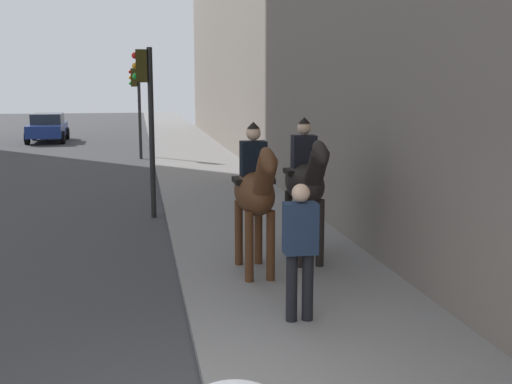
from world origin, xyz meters
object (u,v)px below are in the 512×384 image
mounted_horse_far (305,181)px  traffic_light_near_curb (147,105)px  car_near_lane (48,127)px  mounted_horse_near (255,191)px  traffic_light_far_curb (137,98)px  pedestrian_greeting (300,243)px

mounted_horse_far → traffic_light_near_curb: traffic_light_near_curb is taller
mounted_horse_far → car_near_lane: mounted_horse_far is taller
mounted_horse_near → traffic_light_near_curb: 5.31m
car_near_lane → traffic_light_far_curb: bearing=27.4°
mounted_horse_far → traffic_light_near_curb: 5.13m
pedestrian_greeting → traffic_light_far_curb: bearing=7.0°
traffic_light_near_curb → traffic_light_far_curb: traffic_light_near_curb is taller
car_near_lane → traffic_light_far_curb: 9.66m
pedestrian_greeting → mounted_horse_far: bearing=-15.0°
pedestrian_greeting → traffic_light_near_curb: traffic_light_near_curb is taller
mounted_horse_near → pedestrian_greeting: (-2.01, -0.18, -0.31)m
mounted_horse_near → traffic_light_near_curb: (4.97, 1.49, 1.11)m
pedestrian_greeting → traffic_light_far_curb: traffic_light_far_curb is taller
mounted_horse_near → mounted_horse_far: bearing=121.1°
car_near_lane → traffic_light_far_curb: traffic_light_far_curb is taller
traffic_light_near_curb → traffic_light_far_curb: size_ratio=1.05×
mounted_horse_near → car_near_lane: (24.67, 6.25, -0.66)m
pedestrian_greeting → mounted_horse_near: bearing=6.3°
mounted_horse_near → traffic_light_near_curb: traffic_light_near_curb is taller
mounted_horse_far → pedestrian_greeting: 2.71m
mounted_horse_near → pedestrian_greeting: bearing=4.5°
traffic_light_near_curb → traffic_light_far_curb: (11.34, 0.21, -0.10)m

